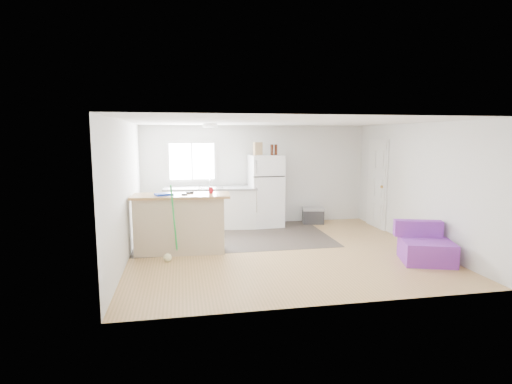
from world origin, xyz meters
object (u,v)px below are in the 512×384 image
Objects in this scene: blue_tray at (164,194)px; bottle_right at (276,150)px; kitchen_cabinets at (211,207)px; red_cup at (211,190)px; cleaner_jug at (184,247)px; cooler at (313,215)px; cardboard_box at (258,149)px; peninsula at (180,223)px; purple_seat at (425,247)px; mop at (169,248)px; bottle_left at (272,150)px; refrigerator at (266,191)px.

blue_tray is 3.25m from bottle_right.
kitchen_cabinets is 18.39× the size of red_cup.
cleaner_jug is at bearing -136.83° from bottle_right.
cooler is 1.93× the size of cardboard_box.
red_cup is at bearing 1.20° from cleaner_jug.
cooler is (3.22, 1.90, -0.35)m from peninsula.
cardboard_box is (1.11, -0.05, 1.36)m from kitchen_cabinets.
kitchen_cabinets is 4.73m from purple_seat.
blue_tray is 2.93m from cardboard_box.
bottle_right is (2.44, 2.36, 1.60)m from mop.
cooler is at bearing 35.29° from red_cup.
cardboard_box is 1.20× the size of bottle_left.
blue_tray is 3.13m from bottle_left.
peninsula is at bearing -179.93° from purple_seat.
red_cup is at bearing -124.13° from cardboard_box.
bottle_left is (-2.00, 3.14, 1.58)m from purple_seat.
refrigerator reaches higher than cleaner_jug.
bottle_left reaches higher than purple_seat.
cleaner_jug is (-4.08, 1.15, -0.11)m from purple_seat.
kitchen_cabinets is at bearing -169.55° from cooler.
peninsula is 1.79× the size of purple_seat.
cleaner_jug is 3.34m from bottle_left.
peninsula is at bearing -138.77° from cooler.
refrigerator is 2.93m from cleaner_jug.
bottle_left is at bearing -10.54° from cardboard_box.
cleaner_jug is (0.06, -0.19, -0.41)m from peninsula.
cooler is 1.93× the size of blue_tray.
mop is at bearing -107.13° from peninsula.
red_cup is at bearing -131.50° from bottle_left.
cooler is 1.95m from bottle_left.
cardboard_box is at bearing -167.65° from cooler.
cardboard_box is at bearing 27.08° from cleaner_jug.
mop is at bearing -134.20° from cooler.
blue_tray is at bearing 113.82° from mop.
cardboard_box reaches higher than cleaner_jug.
red_cup is at bearing 47.91° from mop.
cardboard_box is (-1.40, -0.04, 1.65)m from cooler.
purple_seat is 4.24m from cleaner_jug.
bottle_right is at bearing -6.03° from refrigerator.
red_cup is (-2.64, -1.87, 0.94)m from cooler.
cardboard_box is at bearing 49.70° from peninsula.
bottle_left is (1.56, 1.77, 0.68)m from red_cup.
purple_seat is at bearing -59.52° from refrigerator.
cardboard_box is (1.82, 1.86, 1.30)m from peninsula.
mop reaches higher than peninsula.
purple_seat is 4.41m from mop.
blue_tray reaches higher than peninsula.
blue_tray reaches higher than cooler.
cardboard_box is at bearing 55.87° from red_cup.
refrigerator is 1.68× the size of purple_seat.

